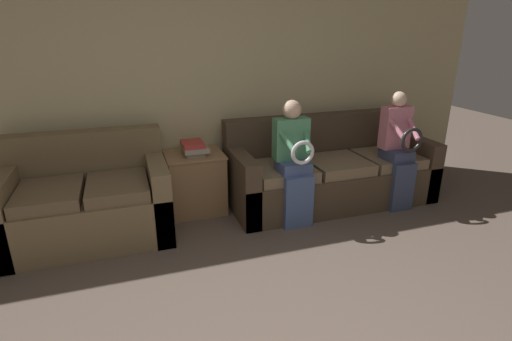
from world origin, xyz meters
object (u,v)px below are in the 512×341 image
object	(u,v)px
couch_main	(329,172)
book_stack	(194,148)
side_shelf	(195,182)
couch_side	(88,202)
child_left_seated	(294,159)
child_right_seated	(399,147)

from	to	relation	value
couch_main	book_stack	size ratio (longest dim) A/B	6.69
book_stack	side_shelf	bearing A→B (deg)	148.62
couch_side	book_stack	xyz separation A→B (m)	(1.02, 0.23, 0.35)
child_left_seated	book_stack	size ratio (longest dim) A/B	3.61
child_right_seated	book_stack	xyz separation A→B (m)	(-2.02, 0.55, 0.02)
couch_side	child_right_seated	bearing A→B (deg)	-5.94
couch_side	side_shelf	xyz separation A→B (m)	(1.02, 0.24, -0.01)
child_left_seated	child_right_seated	bearing A→B (deg)	-0.08
side_shelf	child_left_seated	bearing A→B (deg)	-32.83
couch_side	child_left_seated	size ratio (longest dim) A/B	1.18
couch_side	child_left_seated	distance (m)	1.92
side_shelf	book_stack	bearing A→B (deg)	-31.38
couch_main	side_shelf	distance (m)	1.46
couch_main	child_left_seated	distance (m)	0.76
couch_side	couch_main	bearing A→B (deg)	0.80
child_left_seated	couch_side	bearing A→B (deg)	170.43
couch_side	book_stack	world-z (taller)	couch_side
child_right_seated	child_left_seated	bearing A→B (deg)	179.92
child_left_seated	book_stack	distance (m)	1.01
couch_main	side_shelf	bearing A→B (deg)	172.04
couch_main	couch_side	xyz separation A→B (m)	(-2.46, -0.03, 0.01)
couch_side	side_shelf	size ratio (longest dim) A/B	2.27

